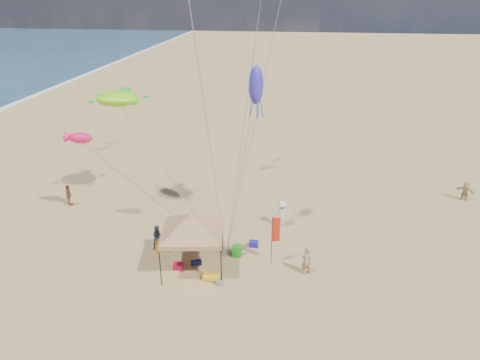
{
  "coord_description": "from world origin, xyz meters",
  "views": [
    {
      "loc": [
        3.3,
        -21.51,
        14.83
      ],
      "look_at": [
        0.0,
        3.0,
        4.0
      ],
      "focal_mm": 33.41,
      "sensor_mm": 36.0,
      "label": 1
    }
  ],
  "objects_px": {
    "cooler_blue": "(254,244)",
    "chair_green": "(237,251)",
    "cooler_red": "(178,266)",
    "person_near_a": "(306,260)",
    "beach_cart": "(211,277)",
    "person_far_c": "(465,191)",
    "person_near_b": "(158,237)",
    "chair_yellow": "(161,245)",
    "person_far_a": "(69,195)",
    "person_near_c": "(282,214)",
    "canopy_tent": "(191,216)",
    "feather_flag": "(275,232)"
  },
  "relations": [
    {
      "from": "canopy_tent",
      "to": "person_near_a",
      "type": "xyz_separation_m",
      "value": [
        6.33,
        0.26,
        -2.47
      ]
    },
    {
      "from": "cooler_blue",
      "to": "chair_yellow",
      "type": "relative_size",
      "value": 0.77
    },
    {
      "from": "cooler_red",
      "to": "person_near_c",
      "type": "height_order",
      "value": "person_near_c"
    },
    {
      "from": "chair_yellow",
      "to": "beach_cart",
      "type": "bearing_deg",
      "value": -35.4
    },
    {
      "from": "beach_cart",
      "to": "person_far_c",
      "type": "relative_size",
      "value": 0.6
    },
    {
      "from": "canopy_tent",
      "to": "beach_cart",
      "type": "relative_size",
      "value": 7.16
    },
    {
      "from": "person_near_b",
      "to": "person_far_c",
      "type": "relative_size",
      "value": 1.05
    },
    {
      "from": "chair_yellow",
      "to": "person_far_c",
      "type": "distance_m",
      "value": 22.69
    },
    {
      "from": "feather_flag",
      "to": "cooler_blue",
      "type": "xyz_separation_m",
      "value": [
        -1.35,
        1.62,
        -1.85
      ]
    },
    {
      "from": "cooler_blue",
      "to": "chair_yellow",
      "type": "xyz_separation_m",
      "value": [
        -5.54,
        -1.15,
        0.16
      ]
    },
    {
      "from": "feather_flag",
      "to": "chair_yellow",
      "type": "height_order",
      "value": "feather_flag"
    },
    {
      "from": "person_near_c",
      "to": "feather_flag",
      "type": "bearing_deg",
      "value": 88.71
    },
    {
      "from": "cooler_red",
      "to": "chair_yellow",
      "type": "relative_size",
      "value": 0.77
    },
    {
      "from": "cooler_red",
      "to": "person_far_c",
      "type": "distance_m",
      "value": 22.2
    },
    {
      "from": "person_far_c",
      "to": "person_near_a",
      "type": "bearing_deg",
      "value": -103.7
    },
    {
      "from": "cooler_red",
      "to": "chair_green",
      "type": "height_order",
      "value": "chair_green"
    },
    {
      "from": "canopy_tent",
      "to": "chair_green",
      "type": "bearing_deg",
      "value": 33.44
    },
    {
      "from": "person_near_a",
      "to": "person_near_b",
      "type": "height_order",
      "value": "person_near_a"
    },
    {
      "from": "person_near_b",
      "to": "person_far_c",
      "type": "height_order",
      "value": "person_near_b"
    },
    {
      "from": "beach_cart",
      "to": "cooler_red",
      "type": "bearing_deg",
      "value": 160.13
    },
    {
      "from": "feather_flag",
      "to": "person_near_c",
      "type": "relative_size",
      "value": 1.66
    },
    {
      "from": "cooler_blue",
      "to": "person_far_a",
      "type": "bearing_deg",
      "value": 164.71
    },
    {
      "from": "person_near_c",
      "to": "cooler_blue",
      "type": "bearing_deg",
      "value": 62.47
    },
    {
      "from": "cooler_blue",
      "to": "feather_flag",
      "type": "bearing_deg",
      "value": -50.17
    },
    {
      "from": "cooler_blue",
      "to": "person_near_b",
      "type": "distance_m",
      "value": 5.86
    },
    {
      "from": "cooler_red",
      "to": "person_far_a",
      "type": "xyz_separation_m",
      "value": [
        -9.96,
        6.77,
        0.62
      ]
    },
    {
      "from": "cooler_blue",
      "to": "person_far_a",
      "type": "xyz_separation_m",
      "value": [
        -13.96,
        3.81,
        0.62
      ]
    },
    {
      "from": "cooler_red",
      "to": "beach_cart",
      "type": "bearing_deg",
      "value": -19.87
    },
    {
      "from": "chair_green",
      "to": "person_near_c",
      "type": "xyz_separation_m",
      "value": [
        2.45,
        3.97,
        0.57
      ]
    },
    {
      "from": "beach_cart",
      "to": "person_near_a",
      "type": "xyz_separation_m",
      "value": [
        5.11,
        1.3,
        0.67
      ]
    },
    {
      "from": "chair_green",
      "to": "chair_yellow",
      "type": "distance_m",
      "value": 4.66
    },
    {
      "from": "beach_cart",
      "to": "person_far_c",
      "type": "height_order",
      "value": "person_far_c"
    },
    {
      "from": "cooler_red",
      "to": "person_near_a",
      "type": "bearing_deg",
      "value": 4.42
    },
    {
      "from": "chair_green",
      "to": "person_near_c",
      "type": "height_order",
      "value": "person_near_c"
    },
    {
      "from": "chair_yellow",
      "to": "chair_green",
      "type": "bearing_deg",
      "value": -0.09
    },
    {
      "from": "canopy_tent",
      "to": "person_far_a",
      "type": "height_order",
      "value": "canopy_tent"
    },
    {
      "from": "person_near_b",
      "to": "cooler_red",
      "type": "bearing_deg",
      "value": -82.59
    },
    {
      "from": "canopy_tent",
      "to": "person_near_a",
      "type": "height_order",
      "value": "canopy_tent"
    },
    {
      "from": "person_near_a",
      "to": "person_far_c",
      "type": "relative_size",
      "value": 1.16
    },
    {
      "from": "cooler_blue",
      "to": "chair_green",
      "type": "distance_m",
      "value": 1.46
    },
    {
      "from": "person_near_b",
      "to": "person_far_c",
      "type": "distance_m",
      "value": 22.8
    },
    {
      "from": "cooler_red",
      "to": "person_far_a",
      "type": "distance_m",
      "value": 12.06
    },
    {
      "from": "cooler_red",
      "to": "cooler_blue",
      "type": "distance_m",
      "value": 4.97
    },
    {
      "from": "feather_flag",
      "to": "cooler_red",
      "type": "distance_m",
      "value": 5.81
    },
    {
      "from": "cooler_blue",
      "to": "chair_green",
      "type": "bearing_deg",
      "value": -127.32
    },
    {
      "from": "cooler_red",
      "to": "person_near_a",
      "type": "relative_size",
      "value": 0.31
    },
    {
      "from": "chair_yellow",
      "to": "beach_cart",
      "type": "height_order",
      "value": "chair_yellow"
    },
    {
      "from": "person_near_a",
      "to": "person_near_c",
      "type": "xyz_separation_m",
      "value": [
        -1.59,
        5.22,
        0.04
      ]
    },
    {
      "from": "cooler_blue",
      "to": "beach_cart",
      "type": "relative_size",
      "value": 0.6
    },
    {
      "from": "canopy_tent",
      "to": "cooler_blue",
      "type": "xyz_separation_m",
      "value": [
        3.16,
        2.66,
        -3.15
      ]
    }
  ]
}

